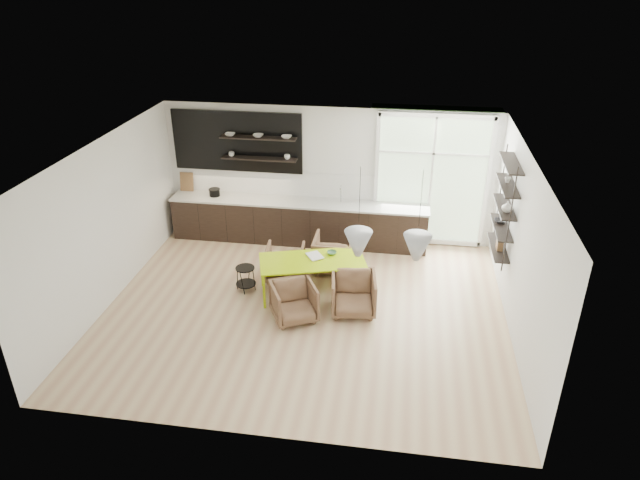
{
  "coord_description": "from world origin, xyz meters",
  "views": [
    {
      "loc": [
        1.55,
        -8.34,
        5.66
      ],
      "look_at": [
        0.18,
        0.6,
        1.1
      ],
      "focal_mm": 32.0,
      "sensor_mm": 36.0,
      "label": 1
    }
  ],
  "objects_px": {
    "armchair_back_right": "(333,253)",
    "armchair_front_left": "(294,302)",
    "armchair_back_left": "(285,263)",
    "dining_table": "(312,262)",
    "armchair_front_right": "(353,294)",
    "wire_stool": "(245,276)"
  },
  "relations": [
    {
      "from": "armchair_back_right",
      "to": "armchair_front_right",
      "type": "distance_m",
      "value": 1.54
    },
    {
      "from": "armchair_back_left",
      "to": "wire_stool",
      "type": "height_order",
      "value": "armchair_back_left"
    },
    {
      "from": "armchair_back_left",
      "to": "armchair_front_left",
      "type": "distance_m",
      "value": 1.4
    },
    {
      "from": "armchair_back_right",
      "to": "wire_stool",
      "type": "height_order",
      "value": "armchair_back_right"
    },
    {
      "from": "armchair_back_right",
      "to": "armchair_front_left",
      "type": "distance_m",
      "value": 1.86
    },
    {
      "from": "dining_table",
      "to": "wire_stool",
      "type": "bearing_deg",
      "value": 167.25
    },
    {
      "from": "dining_table",
      "to": "armchair_front_right",
      "type": "relative_size",
      "value": 2.63
    },
    {
      "from": "dining_table",
      "to": "armchair_front_right",
      "type": "bearing_deg",
      "value": -48.0
    },
    {
      "from": "armchair_front_right",
      "to": "dining_table",
      "type": "bearing_deg",
      "value": 141.0
    },
    {
      "from": "armchair_back_right",
      "to": "wire_stool",
      "type": "bearing_deg",
      "value": 34.44
    },
    {
      "from": "armchair_back_right",
      "to": "armchair_front_left",
      "type": "height_order",
      "value": "armchair_back_right"
    },
    {
      "from": "armchair_front_right",
      "to": "wire_stool",
      "type": "bearing_deg",
      "value": 161.12
    },
    {
      "from": "dining_table",
      "to": "armchair_front_left",
      "type": "distance_m",
      "value": 0.94
    },
    {
      "from": "wire_stool",
      "to": "armchair_back_right",
      "type": "bearing_deg",
      "value": 34.11
    },
    {
      "from": "armchair_front_right",
      "to": "armchair_back_right",
      "type": "bearing_deg",
      "value": 103.13
    },
    {
      "from": "wire_stool",
      "to": "armchair_front_right",
      "type": "bearing_deg",
      "value": -11.42
    },
    {
      "from": "wire_stool",
      "to": "armchair_front_left",
      "type": "bearing_deg",
      "value": -36.19
    },
    {
      "from": "dining_table",
      "to": "armchair_front_left",
      "type": "bearing_deg",
      "value": -117.96
    },
    {
      "from": "armchair_front_left",
      "to": "armchair_back_right",
      "type": "bearing_deg",
      "value": 49.48
    },
    {
      "from": "armchair_back_left",
      "to": "wire_stool",
      "type": "bearing_deg",
      "value": 35.94
    },
    {
      "from": "dining_table",
      "to": "armchair_back_left",
      "type": "height_order",
      "value": "dining_table"
    },
    {
      "from": "dining_table",
      "to": "armchair_front_right",
      "type": "xyz_separation_m",
      "value": [
        0.81,
        -0.5,
        -0.29
      ]
    }
  ]
}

